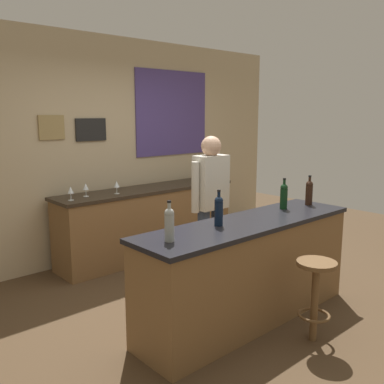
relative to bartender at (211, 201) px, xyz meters
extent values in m
plane|color=#4C3823|center=(-0.29, -0.38, -0.94)|extent=(10.00, 10.00, 0.00)
cube|color=tan|center=(-0.29, 1.65, 0.46)|extent=(6.00, 0.06, 2.80)
cube|color=#997F4C|center=(-0.99, 1.60, 0.75)|extent=(0.30, 0.02, 0.28)
cube|color=black|center=(-0.49, 1.60, 0.71)|extent=(0.40, 0.02, 0.27)
cube|color=#4C3D7F|center=(0.80, 1.61, 0.91)|extent=(1.25, 0.02, 1.17)
cube|color=brown|center=(-0.29, -0.78, -0.50)|extent=(2.23, 0.57, 0.88)
cube|color=black|center=(-0.29, -0.78, -0.04)|extent=(2.27, 0.60, 0.04)
cube|color=brown|center=(0.11, 1.27, -0.51)|extent=(2.46, 0.53, 0.86)
cube|color=#2D2319|center=(0.11, 1.27, -0.06)|extent=(2.51, 0.56, 0.04)
cylinder|color=#384766|center=(0.10, 0.00, -0.51)|extent=(0.13, 0.13, 0.86)
cylinder|color=#384766|center=(-0.10, 0.00, -0.51)|extent=(0.13, 0.13, 0.86)
cube|color=beige|center=(0.00, 0.00, 0.20)|extent=(0.36, 0.20, 0.56)
sphere|color=tan|center=(0.00, 0.00, 0.58)|extent=(0.21, 0.21, 0.21)
cylinder|color=beige|center=(0.22, 0.00, 0.17)|extent=(0.08, 0.08, 0.52)
cylinder|color=beige|center=(-0.22, 0.00, 0.17)|extent=(0.08, 0.08, 0.52)
cylinder|color=brown|center=(-0.17, -1.39, -0.61)|extent=(0.06, 0.06, 0.65)
torus|color=brown|center=(-0.17, -1.39, -0.72)|extent=(0.26, 0.26, 0.02)
cylinder|color=brown|center=(-0.17, -1.39, -0.27)|extent=(0.32, 0.32, 0.03)
cylinder|color=#999E99|center=(-1.19, -0.78, 0.08)|extent=(0.07, 0.07, 0.20)
sphere|color=#999E99|center=(-1.19, -0.78, 0.20)|extent=(0.07, 0.07, 0.07)
cylinder|color=#999E99|center=(-1.19, -0.78, 0.23)|extent=(0.03, 0.03, 0.09)
cylinder|color=black|center=(-1.19, -0.78, 0.28)|extent=(0.03, 0.03, 0.02)
cylinder|color=black|center=(-0.60, -0.71, 0.08)|extent=(0.07, 0.07, 0.20)
sphere|color=black|center=(-0.60, -0.71, 0.20)|extent=(0.07, 0.07, 0.07)
cylinder|color=black|center=(-0.60, -0.71, 0.23)|extent=(0.03, 0.03, 0.09)
cylinder|color=black|center=(-0.60, -0.71, 0.28)|extent=(0.03, 0.03, 0.02)
cylinder|color=black|center=(0.33, -0.69, 0.08)|extent=(0.07, 0.07, 0.20)
sphere|color=black|center=(0.33, -0.69, 0.20)|extent=(0.07, 0.07, 0.07)
cylinder|color=black|center=(0.33, -0.69, 0.23)|extent=(0.03, 0.03, 0.09)
cylinder|color=black|center=(0.33, -0.69, 0.28)|extent=(0.03, 0.03, 0.02)
cylinder|color=black|center=(0.68, -0.75, 0.08)|extent=(0.07, 0.07, 0.20)
sphere|color=black|center=(0.68, -0.75, 0.20)|extent=(0.07, 0.07, 0.07)
cylinder|color=black|center=(0.68, -0.75, 0.23)|extent=(0.03, 0.03, 0.09)
cylinder|color=black|center=(0.68, -0.75, 0.28)|extent=(0.03, 0.03, 0.02)
cylinder|color=silver|center=(-1.00, 1.19, -0.03)|extent=(0.06, 0.06, 0.00)
cylinder|color=silver|center=(-1.00, 1.19, 0.01)|extent=(0.01, 0.01, 0.07)
cone|color=silver|center=(-1.00, 1.19, 0.08)|extent=(0.07, 0.07, 0.08)
cylinder|color=silver|center=(-0.77, 1.28, -0.03)|extent=(0.06, 0.06, 0.00)
cylinder|color=silver|center=(-0.77, 1.28, 0.01)|extent=(0.01, 0.01, 0.07)
cone|color=silver|center=(-0.77, 1.28, 0.08)|extent=(0.07, 0.07, 0.08)
cylinder|color=silver|center=(-0.41, 1.19, -0.03)|extent=(0.06, 0.06, 0.00)
cylinder|color=silver|center=(-0.41, 1.19, 0.01)|extent=(0.01, 0.01, 0.07)
cone|color=silver|center=(-0.41, 1.19, 0.08)|extent=(0.07, 0.07, 0.08)
cylinder|color=silver|center=(1.13, 1.27, -0.03)|extent=(0.06, 0.06, 0.00)
cylinder|color=silver|center=(1.13, 1.27, 0.01)|extent=(0.01, 0.01, 0.07)
cone|color=silver|center=(1.13, 1.27, 0.08)|extent=(0.07, 0.07, 0.08)
camera|label=1|loc=(-3.07, -3.13, 0.91)|focal=39.81mm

